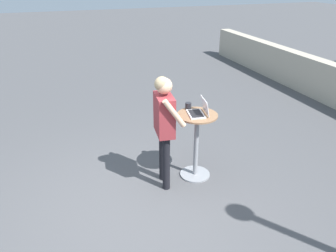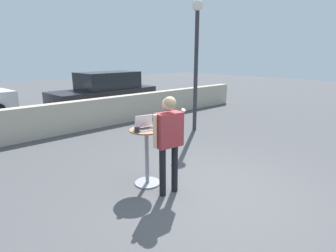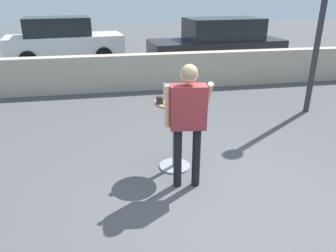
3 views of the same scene
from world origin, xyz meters
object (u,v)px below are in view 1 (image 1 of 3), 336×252
(laptop, at_px, (199,111))
(standing_person, at_px, (164,119))
(cafe_table, at_px, (196,141))
(coffee_mug, at_px, (188,106))

(laptop, distance_m, standing_person, 0.55)
(laptop, bearing_deg, standing_person, -85.43)
(standing_person, bearing_deg, cafe_table, 95.63)
(laptop, distance_m, coffee_mug, 0.25)
(cafe_table, height_order, coffee_mug, coffee_mug)
(laptop, bearing_deg, coffee_mug, -163.14)
(coffee_mug, bearing_deg, laptop, 16.86)
(laptop, relative_size, standing_person, 0.23)
(cafe_table, distance_m, standing_person, 0.70)
(cafe_table, xyz_separation_m, laptop, (0.01, 0.02, 0.49))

